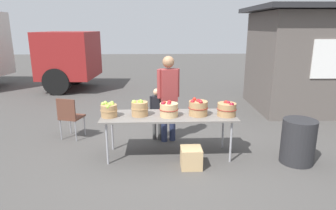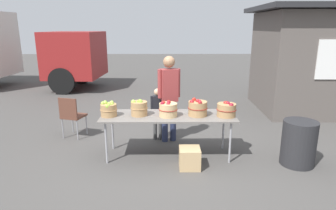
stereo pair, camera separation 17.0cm
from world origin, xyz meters
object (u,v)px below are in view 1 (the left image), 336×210
Objects in this scene: apple_basket_green_0 at (109,110)px; vendor_adult at (168,92)px; apple_basket_red_1 at (198,108)px; produce_crate at (191,158)px; market_table at (169,117)px; apple_basket_red_2 at (227,109)px; apple_basket_green_1 at (140,108)px; apple_basket_red_0 at (169,109)px; folding_chair at (70,115)px; trash_barrel at (298,141)px; child_customer at (157,110)px.

apple_basket_green_0 is 1.28m from vendor_adult.
apple_basket_red_1 reaches higher than produce_crate.
apple_basket_red_2 is (0.99, -0.07, 0.16)m from market_table.
vendor_adult is 1.47m from produce_crate.
apple_basket_green_1 reaches higher than apple_basket_red_0.
folding_chair is (-1.96, 0.96, -0.36)m from apple_basket_red_0.
apple_basket_red_1 is at bearing -1.15° from apple_basket_green_1.
produce_crate is (-1.80, -0.11, -0.21)m from trash_barrel.
produce_crate is (1.36, -0.43, -0.70)m from apple_basket_green_0.
vendor_adult is at bearing 35.53° from apple_basket_green_0.
apple_basket_red_2 is (2.00, -0.03, -0.00)m from apple_basket_green_0.
folding_chair reaches higher than produce_crate.
market_table is 2.20m from trash_barrel.
market_table is at bearing 175.66° from apple_basket_red_2.
trash_barrel is (2.35, -1.14, -0.25)m from child_customer.
apple_basket_red_0 is 0.19× the size of vendor_adult.
child_customer is (-0.20, 0.84, -0.25)m from apple_basket_red_0.
vendor_adult is (0.02, 0.69, 0.29)m from market_table.
vendor_adult reaches higher than apple_basket_green_1.
vendor_adult is at bearing 88.14° from apple_basket_red_0.
produce_crate is (-0.64, -0.40, -0.70)m from apple_basket_red_2.
market_table is at bearing 170.31° from trash_barrel.
market_table is 0.75m from vendor_adult.
apple_basket_red_1 reaches higher than apple_basket_red_2.
apple_basket_green_0 is at bearing -175.93° from apple_basket_green_1.
child_customer is at bearing 131.39° from apple_basket_red_1.
apple_basket_red_1 reaches higher than trash_barrel.
apple_basket_red_1 is 2.65m from folding_chair.
apple_basket_red_1 is (0.50, -0.03, 0.17)m from market_table.
child_customer is at bearing 69.30° from apple_basket_green_1.
vendor_adult is 1.60× the size of child_customer.
apple_basket_red_2 is at bearing -2.57° from apple_basket_green_1.
apple_basket_red_2 is 1.48m from child_customer.
apple_basket_green_1 is 0.35× the size of folding_chair.
apple_basket_green_1 is (0.52, 0.04, 0.02)m from apple_basket_green_0.
produce_crate is (2.30, -1.37, -0.34)m from folding_chair.
apple_basket_green_0 and apple_basket_red_2 have the same top height.
apple_basket_red_0 reaches higher than market_table.
apple_basket_red_1 is at bearing 133.54° from child_customer.
trash_barrel is at bearing -9.69° from market_table.
apple_basket_green_0 is at bearing 162.31° from produce_crate.
apple_basket_green_1 is at bearing 150.86° from produce_crate.
apple_basket_red_1 is 0.86m from produce_crate.
produce_crate is (-0.16, -0.45, -0.72)m from apple_basket_red_1.
apple_basket_green_0 is 2.00m from apple_basket_red_2.
apple_basket_green_0 is 1.01m from apple_basket_red_0.
produce_crate is at bearing -147.97° from apple_basket_red_2.
apple_basket_green_0 is at bearing 47.39° from child_customer.
apple_basket_green_1 reaches higher than produce_crate.
apple_basket_red_2 is at bearing 146.74° from child_customer.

